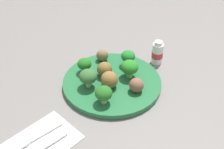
% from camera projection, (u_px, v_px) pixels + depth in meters
% --- Properties ---
extents(ground_plane, '(4.00, 4.00, 0.00)m').
position_uv_depth(ground_plane, '(112.00, 84.00, 0.78)').
color(ground_plane, slate).
extents(plate, '(0.28, 0.28, 0.02)m').
position_uv_depth(plate, '(112.00, 82.00, 0.77)').
color(plate, '#236638').
rests_on(plate, ground_plane).
extents(broccoli_floret_mid_right, '(0.04, 0.04, 0.05)m').
position_uv_depth(broccoli_floret_mid_right, '(104.00, 93.00, 0.68)').
color(broccoli_floret_mid_right, '#A4C67A').
rests_on(broccoli_floret_mid_right, plate).
extents(broccoli_floret_center, '(0.05, 0.05, 0.05)m').
position_uv_depth(broccoli_floret_center, '(130.00, 67.00, 0.76)').
color(broccoli_floret_center, '#A1C87D').
rests_on(broccoli_floret_center, plate).
extents(broccoli_floret_back_left, '(0.04, 0.04, 0.05)m').
position_uv_depth(broccoli_floret_back_left, '(85.00, 64.00, 0.78)').
color(broccoli_floret_back_left, '#A7C278').
rests_on(broccoli_floret_back_left, plate).
extents(broccoli_floret_front_left, '(0.05, 0.05, 0.05)m').
position_uv_depth(broccoli_floret_front_left, '(88.00, 77.00, 0.73)').
color(broccoli_floret_front_left, '#ADC677').
rests_on(broccoli_floret_front_left, plate).
extents(broccoli_floret_mid_left, '(0.04, 0.04, 0.05)m').
position_uv_depth(broccoli_floret_mid_left, '(128.00, 56.00, 0.81)').
color(broccoli_floret_mid_left, '#8DCC6E').
rests_on(broccoli_floret_mid_left, plate).
extents(meatball_front_left, '(0.04, 0.04, 0.04)m').
position_uv_depth(meatball_front_left, '(105.00, 69.00, 0.77)').
color(meatball_front_left, brown).
rests_on(meatball_front_left, plate).
extents(meatball_back_right, '(0.04, 0.04, 0.04)m').
position_uv_depth(meatball_back_right, '(102.00, 55.00, 0.84)').
color(meatball_back_right, brown).
rests_on(meatball_back_right, plate).
extents(meatball_near_rim, '(0.05, 0.05, 0.05)m').
position_uv_depth(meatball_near_rim, '(109.00, 80.00, 0.73)').
color(meatball_near_rim, brown).
rests_on(meatball_near_rim, plate).
extents(meatball_mid_left, '(0.04, 0.04, 0.04)m').
position_uv_depth(meatball_mid_left, '(136.00, 85.00, 0.72)').
color(meatball_mid_left, brown).
rests_on(meatball_mid_left, plate).
extents(napkin, '(0.17, 0.12, 0.01)m').
position_uv_depth(napkin, '(39.00, 143.00, 0.61)').
color(napkin, white).
rests_on(napkin, ground_plane).
extents(fork, '(0.12, 0.02, 0.01)m').
position_uv_depth(fork, '(40.00, 149.00, 0.59)').
color(fork, silver).
rests_on(fork, napkin).
extents(knife, '(0.15, 0.02, 0.01)m').
position_uv_depth(knife, '(31.00, 139.00, 0.61)').
color(knife, white).
rests_on(knife, napkin).
extents(yogurt_bottle, '(0.04, 0.04, 0.08)m').
position_uv_depth(yogurt_bottle, '(157.00, 53.00, 0.84)').
color(yogurt_bottle, white).
rests_on(yogurt_bottle, ground_plane).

